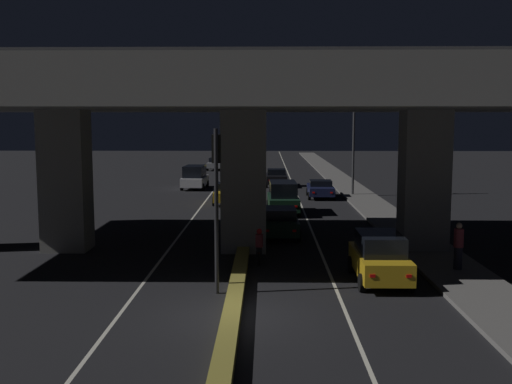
# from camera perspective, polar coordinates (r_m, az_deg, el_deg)

# --- Properties ---
(ground_plane) EXTENTS (200.00, 200.00, 0.00)m
(ground_plane) POSITION_cam_1_polar(r_m,az_deg,el_deg) (18.38, -2.24, -11.77)
(ground_plane) COLOR black
(lane_line_left_inner) EXTENTS (0.12, 126.00, 0.00)m
(lane_line_left_inner) POSITION_cam_1_polar(r_m,az_deg,el_deg) (52.91, -3.86, 0.43)
(lane_line_left_inner) COLOR beige
(lane_line_left_inner) RESTS_ON ground_plane
(lane_line_right_inner) EXTENTS (0.12, 126.00, 0.00)m
(lane_line_right_inner) POSITION_cam_1_polar(r_m,az_deg,el_deg) (52.77, 3.64, 0.41)
(lane_line_right_inner) COLOR beige
(lane_line_right_inner) RESTS_ON ground_plane
(median_divider) EXTENTS (0.53, 126.00, 0.35)m
(median_divider) POSITION_cam_1_polar(r_m,az_deg,el_deg) (52.71, -0.11, 0.61)
(median_divider) COLOR olive
(median_divider) RESTS_ON ground_plane
(sidewalk_right) EXTENTS (2.66, 126.00, 0.15)m
(sidewalk_right) POSITION_cam_1_polar(r_m,az_deg,el_deg) (46.33, 10.00, -0.47)
(sidewalk_right) COLOR #5B5956
(sidewalk_right) RESTS_ON ground_plane
(elevated_overpass) EXTENTS (32.32, 13.53, 9.05)m
(elevated_overpass) POSITION_cam_1_polar(r_m,az_deg,el_deg) (26.73, -1.87, 8.99)
(elevated_overpass) COLOR gray
(elevated_overpass) RESTS_ON ground_plane
(traffic_light_left_of_median) EXTENTS (0.30, 0.49, 5.60)m
(traffic_light_left_of_median) POSITION_cam_1_polar(r_m,az_deg,el_deg) (20.08, -3.79, 0.92)
(traffic_light_left_of_median) COLOR black
(traffic_light_left_of_median) RESTS_ON ground_plane
(street_lamp) EXTENTS (2.61, 0.32, 8.88)m
(street_lamp) POSITION_cam_1_polar(r_m,az_deg,el_deg) (47.02, 8.88, 5.95)
(street_lamp) COLOR #2D2D30
(street_lamp) RESTS_ON ground_plane
(car_taxi_yellow_lead) EXTENTS (1.88, 4.06, 1.79)m
(car_taxi_yellow_lead) POSITION_cam_1_polar(r_m,az_deg,el_deg) (22.37, 11.69, -6.08)
(car_taxi_yellow_lead) COLOR gold
(car_taxi_yellow_lead) RESTS_ON ground_plane
(car_dark_green_second) EXTENTS (2.06, 4.32, 1.49)m
(car_dark_green_second) POSITION_cam_1_polar(r_m,az_deg,el_deg) (30.43, 2.22, -2.83)
(car_dark_green_second) COLOR black
(car_dark_green_second) RESTS_ON ground_plane
(car_dark_green_third) EXTENTS (2.12, 4.42, 2.02)m
(car_dark_green_third) POSITION_cam_1_polar(r_m,az_deg,el_deg) (37.99, 2.59, -0.46)
(car_dark_green_third) COLOR black
(car_dark_green_third) RESTS_ON ground_plane
(car_dark_blue_fourth) EXTENTS (2.08, 4.27, 1.35)m
(car_dark_blue_fourth) POSITION_cam_1_polar(r_m,az_deg,el_deg) (45.97, 6.16, 0.32)
(car_dark_blue_fourth) COLOR #141938
(car_dark_blue_fourth) RESTS_ON ground_plane
(car_black_fifth) EXTENTS (2.01, 4.11, 1.57)m
(car_black_fifth) POSITION_cam_1_polar(r_m,az_deg,el_deg) (53.83, 1.96, 1.39)
(car_black_fifth) COLOR black
(car_black_fifth) RESTS_ON ground_plane
(car_taxi_yellow_lead_oncoming) EXTENTS (2.02, 4.65, 1.45)m
(car_taxi_yellow_lead_oncoming) POSITION_cam_1_polar(r_m,az_deg,el_deg) (42.81, -2.70, -0.08)
(car_taxi_yellow_lead_oncoming) COLOR gold
(car_taxi_yellow_lead_oncoming) RESTS_ON ground_plane
(car_white_second_oncoming) EXTENTS (2.13, 4.35, 2.01)m
(car_white_second_oncoming) POSITION_cam_1_polar(r_m,az_deg,el_deg) (51.98, -5.86, 1.45)
(car_white_second_oncoming) COLOR silver
(car_white_second_oncoming) RESTS_ON ground_plane
(car_black_third_oncoming) EXTENTS (2.06, 4.68, 1.54)m
(car_black_third_oncoming) POSITION_cam_1_polar(r_m,az_deg,el_deg) (61.16, -1.55, 2.06)
(car_black_third_oncoming) COLOR black
(car_black_third_oncoming) RESTS_ON ground_plane
(car_silver_fourth_oncoming) EXTENTS (1.95, 4.37, 1.43)m
(car_silver_fourth_oncoming) POSITION_cam_1_polar(r_m,az_deg,el_deg) (72.01, -3.84, 2.71)
(car_silver_fourth_oncoming) COLOR gray
(car_silver_fourth_oncoming) RESTS_ON ground_plane
(motorcycle_black_filtering_near) EXTENTS (0.32, 1.78, 1.41)m
(motorcycle_black_filtering_near) POSITION_cam_1_polar(r_m,az_deg,el_deg) (24.98, 0.31, -5.33)
(motorcycle_black_filtering_near) COLOR black
(motorcycle_black_filtering_near) RESTS_ON ground_plane
(pedestrian_on_sidewalk) EXTENTS (0.37, 0.37, 1.82)m
(pedestrian_on_sidewalk) POSITION_cam_1_polar(r_m,az_deg,el_deg) (24.39, 18.72, -4.89)
(pedestrian_on_sidewalk) COLOR black
(pedestrian_on_sidewalk) RESTS_ON sidewalk_right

